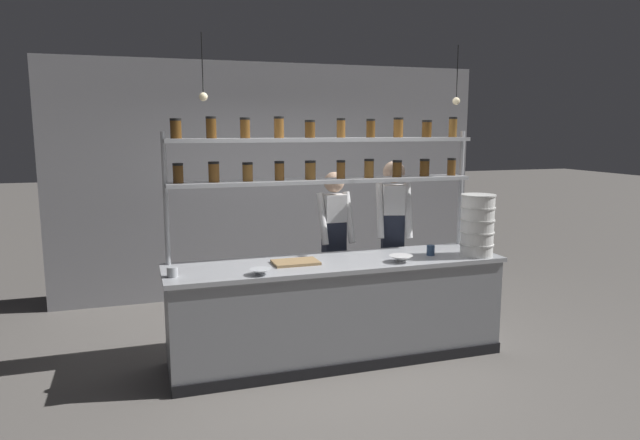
{
  "coord_description": "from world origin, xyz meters",
  "views": [
    {
      "loc": [
        -1.7,
        -4.72,
        2.1
      ],
      "look_at": [
        -0.1,
        0.2,
        1.27
      ],
      "focal_mm": 32.0,
      "sensor_mm": 36.0,
      "label": 1
    }
  ],
  "objects_px": {
    "spice_shelf_unit": "(325,164)",
    "cutting_board": "(296,262)",
    "prep_bowl_near_left": "(261,272)",
    "container_stack": "(477,225)",
    "serving_cup_by_board": "(431,250)",
    "chef_center": "(393,232)",
    "prep_bowl_center_front": "(401,259)",
    "chef_left": "(334,240)",
    "serving_cup_front": "(172,272)"
  },
  "relations": [
    {
      "from": "spice_shelf_unit",
      "to": "cutting_board",
      "type": "distance_m",
      "value": 0.98
    },
    {
      "from": "chef_left",
      "to": "prep_bowl_center_front",
      "type": "bearing_deg",
      "value": -74.3
    },
    {
      "from": "prep_bowl_center_front",
      "to": "serving_cup_front",
      "type": "xyz_separation_m",
      "value": [
        -1.98,
        0.1,
        0.01
      ]
    },
    {
      "from": "container_stack",
      "to": "prep_bowl_near_left",
      "type": "xyz_separation_m",
      "value": [
        -2.08,
        -0.07,
        -0.27
      ]
    },
    {
      "from": "spice_shelf_unit",
      "to": "prep_bowl_near_left",
      "type": "height_order",
      "value": "spice_shelf_unit"
    },
    {
      "from": "prep_bowl_center_front",
      "to": "prep_bowl_near_left",
      "type": "bearing_deg",
      "value": -177.51
    },
    {
      "from": "cutting_board",
      "to": "serving_cup_front",
      "type": "distance_m",
      "value": 1.07
    },
    {
      "from": "prep_bowl_near_left",
      "to": "serving_cup_front",
      "type": "distance_m",
      "value": 0.7
    },
    {
      "from": "cutting_board",
      "to": "serving_cup_by_board",
      "type": "distance_m",
      "value": 1.3
    },
    {
      "from": "chef_left",
      "to": "cutting_board",
      "type": "relative_size",
      "value": 4.15
    },
    {
      "from": "chef_center",
      "to": "serving_cup_front",
      "type": "height_order",
      "value": "chef_center"
    },
    {
      "from": "spice_shelf_unit",
      "to": "cutting_board",
      "type": "bearing_deg",
      "value": -139.79
    },
    {
      "from": "spice_shelf_unit",
      "to": "serving_cup_by_board",
      "type": "xyz_separation_m",
      "value": [
        0.92,
        -0.39,
        -0.81
      ]
    },
    {
      "from": "prep_bowl_near_left",
      "to": "serving_cup_by_board",
      "type": "xyz_separation_m",
      "value": [
        1.68,
        0.22,
        0.02
      ]
    },
    {
      "from": "chef_left",
      "to": "container_stack",
      "type": "distance_m",
      "value": 1.47
    },
    {
      "from": "spice_shelf_unit",
      "to": "cutting_board",
      "type": "relative_size",
      "value": 7.39
    },
    {
      "from": "container_stack",
      "to": "cutting_board",
      "type": "height_order",
      "value": "container_stack"
    },
    {
      "from": "prep_bowl_center_front",
      "to": "serving_cup_by_board",
      "type": "xyz_separation_m",
      "value": [
        0.39,
        0.16,
        0.02
      ]
    },
    {
      "from": "prep_bowl_center_front",
      "to": "chef_left",
      "type": "bearing_deg",
      "value": 106.19
    },
    {
      "from": "cutting_board",
      "to": "serving_cup_by_board",
      "type": "relative_size",
      "value": 4.17
    },
    {
      "from": "container_stack",
      "to": "cutting_board",
      "type": "distance_m",
      "value": 1.74
    },
    {
      "from": "serving_cup_front",
      "to": "serving_cup_by_board",
      "type": "xyz_separation_m",
      "value": [
        2.36,
        0.06,
        0.01
      ]
    },
    {
      "from": "chef_center",
      "to": "container_stack",
      "type": "bearing_deg",
      "value": -41.41
    },
    {
      "from": "prep_bowl_center_front",
      "to": "serving_cup_front",
      "type": "bearing_deg",
      "value": 177.11
    },
    {
      "from": "spice_shelf_unit",
      "to": "chef_center",
      "type": "distance_m",
      "value": 1.14
    },
    {
      "from": "container_stack",
      "to": "prep_bowl_near_left",
      "type": "bearing_deg",
      "value": -177.96
    },
    {
      "from": "spice_shelf_unit",
      "to": "serving_cup_by_board",
      "type": "bearing_deg",
      "value": -23.05
    },
    {
      "from": "chef_center",
      "to": "serving_cup_by_board",
      "type": "relative_size",
      "value": 18.47
    },
    {
      "from": "chef_center",
      "to": "serving_cup_by_board",
      "type": "distance_m",
      "value": 0.65
    },
    {
      "from": "chef_center",
      "to": "prep_bowl_near_left",
      "type": "relative_size",
      "value": 9.75
    },
    {
      "from": "prep_bowl_center_front",
      "to": "serving_cup_by_board",
      "type": "bearing_deg",
      "value": 22.41
    },
    {
      "from": "cutting_board",
      "to": "prep_bowl_center_front",
      "type": "distance_m",
      "value": 0.94
    },
    {
      "from": "serving_cup_front",
      "to": "prep_bowl_near_left",
      "type": "bearing_deg",
      "value": -12.8
    },
    {
      "from": "spice_shelf_unit",
      "to": "serving_cup_front",
      "type": "distance_m",
      "value": 1.72
    },
    {
      "from": "chef_left",
      "to": "chef_center",
      "type": "distance_m",
      "value": 0.61
    },
    {
      "from": "spice_shelf_unit",
      "to": "chef_left",
      "type": "distance_m",
      "value": 0.96
    },
    {
      "from": "cutting_board",
      "to": "prep_bowl_center_front",
      "type": "height_order",
      "value": "prep_bowl_center_front"
    },
    {
      "from": "chef_left",
      "to": "prep_bowl_near_left",
      "type": "relative_size",
      "value": 9.14
    },
    {
      "from": "chef_center",
      "to": "prep_bowl_center_front",
      "type": "relative_size",
      "value": 8.26
    },
    {
      "from": "prep_bowl_center_front",
      "to": "serving_cup_front",
      "type": "distance_m",
      "value": 1.98
    },
    {
      "from": "chef_left",
      "to": "cutting_board",
      "type": "bearing_deg",
      "value": -130.31
    },
    {
      "from": "chef_center",
      "to": "prep_bowl_center_front",
      "type": "height_order",
      "value": "chef_center"
    },
    {
      "from": "chef_center",
      "to": "cutting_board",
      "type": "bearing_deg",
      "value": -138.88
    },
    {
      "from": "container_stack",
      "to": "serving_cup_by_board",
      "type": "xyz_separation_m",
      "value": [
        -0.4,
        0.14,
        -0.24
      ]
    },
    {
      "from": "chef_center",
      "to": "serving_cup_front",
      "type": "xyz_separation_m",
      "value": [
        -2.27,
        -0.7,
        -0.07
      ]
    },
    {
      "from": "spice_shelf_unit",
      "to": "chef_center",
      "type": "relative_size",
      "value": 1.67
    },
    {
      "from": "spice_shelf_unit",
      "to": "chef_center",
      "type": "bearing_deg",
      "value": 16.43
    },
    {
      "from": "chef_left",
      "to": "prep_bowl_near_left",
      "type": "xyz_separation_m",
      "value": [
        -1.0,
        -1.04,
        -0.01
      ]
    },
    {
      "from": "chef_center",
      "to": "container_stack",
      "type": "xyz_separation_m",
      "value": [
        0.5,
        -0.78,
        0.17
      ]
    },
    {
      "from": "spice_shelf_unit",
      "to": "serving_cup_front",
      "type": "bearing_deg",
      "value": -162.63
    }
  ]
}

